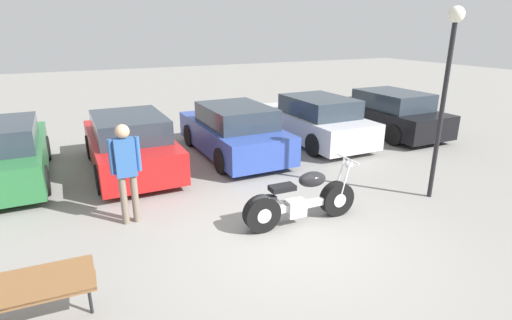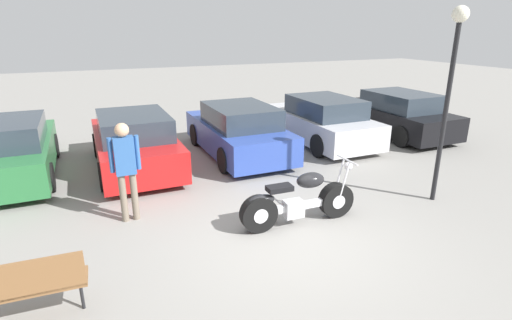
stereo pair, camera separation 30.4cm
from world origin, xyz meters
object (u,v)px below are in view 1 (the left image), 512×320
object	(u,v)px
motorcycle	(300,201)
parked_car_green	(1,154)
parked_car_silver	(315,121)
person_standing	(126,165)
parked_car_red	(130,144)
lamp_post	(448,68)
parked_car_black	(387,113)
parked_car_blue	(233,132)
park_bench	(14,294)

from	to	relation	value
motorcycle	parked_car_green	xyz separation A→B (m)	(-4.90, 4.58, 0.23)
parked_car_silver	person_standing	xyz separation A→B (m)	(-5.89, -3.01, 0.43)
parked_car_green	parked_car_red	bearing A→B (deg)	-8.44
parked_car_green	lamp_post	size ratio (longest dim) A/B	1.13
parked_car_black	person_standing	world-z (taller)	person_standing
parked_car_blue	park_bench	world-z (taller)	parked_car_blue
motorcycle	parked_car_blue	xyz separation A→B (m)	(0.50, 4.19, 0.23)
parked_car_silver	lamp_post	size ratio (longest dim) A/B	1.13
motorcycle	parked_car_red	bearing A→B (deg)	117.73
motorcycle	parked_car_blue	distance (m)	4.22
person_standing	parked_car_blue	bearing A→B (deg)	41.94
motorcycle	park_bench	size ratio (longest dim) A/B	1.28
parked_car_blue	park_bench	xyz separation A→B (m)	(-4.78, -5.16, -0.10)
parked_car_green	lamp_post	bearing A→B (deg)	-31.03
motorcycle	person_standing	size ratio (longest dim) A/B	1.21
parked_car_red	parked_car_blue	bearing A→B (deg)	0.11
lamp_post	person_standing	world-z (taller)	lamp_post
parked_car_blue	parked_car_red	bearing A→B (deg)	-179.89
person_standing	parked_car_red	bearing A→B (deg)	80.34
parked_car_blue	park_bench	bearing A→B (deg)	-132.81
park_bench	motorcycle	bearing A→B (deg)	12.83
parked_car_red	parked_car_silver	size ratio (longest dim) A/B	1.00
parked_car_red	parked_car_black	distance (m)	8.11
parked_car_green	parked_car_blue	xyz separation A→B (m)	(5.41, -0.40, 0.00)
parked_car_green	person_standing	bearing A→B (deg)	-55.81
motorcycle	park_bench	bearing A→B (deg)	-167.17
motorcycle	parked_car_blue	size ratio (longest dim) A/B	0.52
park_bench	parked_car_blue	bearing A→B (deg)	47.19
motorcycle	parked_car_black	world-z (taller)	parked_car_black
person_standing	parked_car_green	bearing A→B (deg)	124.19
park_bench	parked_car_green	bearing A→B (deg)	96.43
motorcycle	person_standing	distance (m)	3.06
park_bench	parked_car_black	bearing A→B (deg)	26.83
parked_car_green	parked_car_silver	world-z (taller)	same
motorcycle	parked_car_green	bearing A→B (deg)	136.93
parked_car_red	lamp_post	distance (m)	7.08
parked_car_black	lamp_post	world-z (taller)	lamp_post
parked_car_green	parked_car_red	size ratio (longest dim) A/B	1.00
parked_car_blue	parked_car_silver	xyz separation A→B (m)	(2.70, 0.14, 0.00)
parked_car_green	parked_car_silver	bearing A→B (deg)	-1.80
parked_car_red	parked_car_black	world-z (taller)	same
motorcycle	parked_car_black	distance (m)	7.24
parked_car_green	parked_car_black	world-z (taller)	same
parked_car_silver	park_bench	world-z (taller)	parked_car_silver
motorcycle	parked_car_green	distance (m)	6.71
parked_car_blue	person_standing	size ratio (longest dim) A/B	2.31
parked_car_blue	lamp_post	world-z (taller)	lamp_post
parked_car_black	parked_car_silver	bearing A→B (deg)	176.85
parked_car_red	park_bench	xyz separation A→B (m)	(-2.08, -5.15, -0.10)
parked_car_black	lamp_post	bearing A→B (deg)	-123.45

